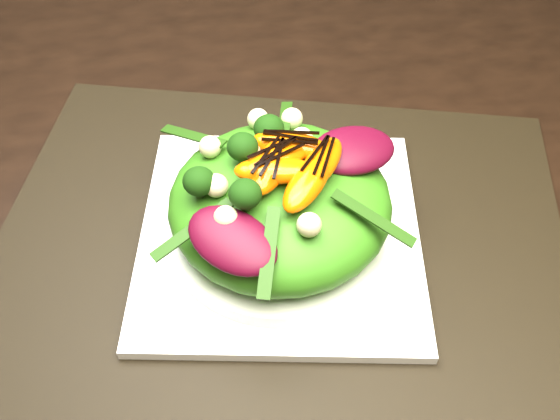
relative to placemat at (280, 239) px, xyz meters
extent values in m
cube|color=black|center=(0.00, 0.00, 0.00)|extent=(0.66, 0.57, 0.00)
cube|color=white|center=(0.00, 0.00, 0.01)|extent=(0.32, 0.32, 0.01)
cylinder|color=white|center=(0.00, 0.00, 0.02)|extent=(0.25, 0.25, 0.02)
ellipsoid|color=#3A7B17|center=(0.00, 0.00, 0.05)|extent=(0.24, 0.24, 0.08)
ellipsoid|color=#400617|center=(0.07, 0.02, 0.09)|extent=(0.09, 0.07, 0.02)
ellipsoid|color=#D84E03|center=(-0.01, 0.01, 0.10)|extent=(0.07, 0.05, 0.02)
sphere|color=#103409|center=(-0.06, 0.02, 0.10)|extent=(0.04, 0.04, 0.04)
sphere|color=#CCB790|center=(0.04, -0.03, 0.10)|extent=(0.03, 0.03, 0.02)
cube|color=black|center=(-0.01, 0.01, 0.11)|extent=(0.05, 0.02, 0.00)
camera|label=1|loc=(-0.07, -0.39, 0.50)|focal=42.00mm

